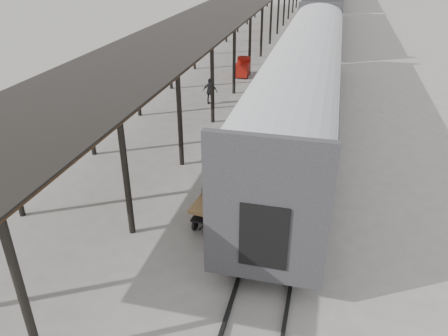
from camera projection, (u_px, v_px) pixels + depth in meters
name	position (u px, v px, depth m)	size (l,w,h in m)	color
ground	(191.00, 205.00, 15.63)	(160.00, 160.00, 0.00)	slate
train	(326.00, 6.00, 42.80)	(3.45, 76.01, 4.01)	silver
canopy	(239.00, 2.00, 35.16)	(4.90, 64.30, 4.15)	#422B19
rails	(323.00, 34.00, 44.19)	(1.54, 150.00, 0.12)	black
baggage_cart	(219.00, 201.00, 14.65)	(1.49, 2.52, 0.86)	brown
suitcase_stack	(220.00, 185.00, 14.76)	(1.23, 1.10, 0.57)	#39393C
luggage_tug	(243.00, 68.00, 30.21)	(0.92, 1.47, 1.28)	maroon
porter	(214.00, 185.00, 13.64)	(0.56, 0.37, 1.55)	navy
pedestrian	(210.00, 91.00, 24.98)	(0.88, 0.37, 1.50)	black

